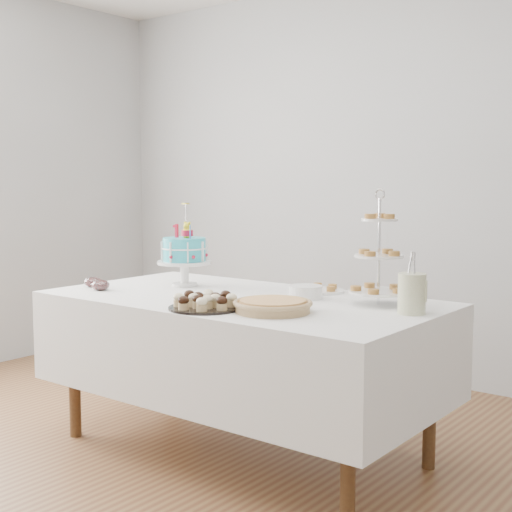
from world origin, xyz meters
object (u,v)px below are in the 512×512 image
Objects in this scene: tiered_stand at (379,257)px; jam_bowl_a at (100,285)px; jam_bowl_b at (93,282)px; utensil_pitcher at (412,292)px; pie at (273,305)px; table at (241,343)px; birthday_cake at (184,264)px; pastry_plate at (320,289)px; plate_stack at (305,292)px; cupcake_tray at (205,301)px.

tiered_stand is 5.62× the size of jam_bowl_a.
jam_bowl_b is 0.35× the size of utensil_pitcher.
utensil_pitcher reaches higher than pie.
table is 0.80m from tiered_stand.
utensil_pitcher reaches higher than jam_bowl_a.
pie is at bearing -28.63° from birthday_cake.
pastry_plate is (-0.14, 0.60, -0.01)m from pie.
birthday_cake is 4.81× the size of jam_bowl_b.
birthday_cake reaches higher than plate_stack.
jam_bowl_b is at bearing -150.55° from pastry_plate.
pie is at bearing -32.26° from table.
cupcake_tray reaches higher than table.
tiered_stand is (0.55, 0.57, 0.18)m from cupcake_tray.
pie is (0.28, 0.12, -0.01)m from cupcake_tray.
table is 11.96× the size of plate_stack.
utensil_pitcher is at bearing -23.04° from pastry_plate.
jam_bowl_a is (-0.98, -0.44, -0.01)m from plate_stack.
pie is at bearing -120.82° from tiered_stand.
birthday_cake is 1.11m from tiered_stand.
utensil_pitcher is at bearing 7.38° from table.
plate_stack is at bearing 170.30° from utensil_pitcher.
jam_bowl_b is at bearing 179.76° from pie.
table is 0.91m from utensil_pitcher.
cupcake_tray is 0.79m from jam_bowl_a.
pie and jam_bowl_b have the same top height.
pie is 0.55m from tiered_stand.
jam_bowl_a is (-0.93, -0.65, 0.01)m from pastry_plate.
table is 0.49m from pie.
plate_stack reaches higher than pie.
table is 0.90m from jam_bowl_b.
jam_bowl_b is (-0.13, 0.05, -0.00)m from jam_bowl_a.
utensil_pitcher is at bearing 13.74° from jam_bowl_a.
table is at bearing 101.85° from cupcake_tray.
birthday_cake is 1.32m from utensil_pitcher.
pie is 1.19m from jam_bowl_b.
table is 7.94× the size of pastry_plate.
jam_bowl_a is at bearing -22.80° from jam_bowl_b.
cupcake_tray reaches higher than pastry_plate.
tiered_stand is at bearing 148.21° from utensil_pitcher.
birthday_cake is at bearing -173.76° from tiered_stand.
table is 0.50m from pastry_plate.
utensil_pitcher is (0.77, 0.45, 0.06)m from cupcake_tray.
plate_stack reaches higher than jam_bowl_b.
jam_bowl_b reaches higher than table.
birthday_cake is 1.68× the size of utensil_pitcher.
cupcake_tray is 0.94× the size of pie.
utensil_pitcher is at bearing 30.40° from cupcake_tray.
birthday_cake is at bearing 140.79° from cupcake_tray.
jam_bowl_b is 1.71m from utensil_pitcher.
utensil_pitcher is (0.49, 0.33, 0.06)m from pie.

